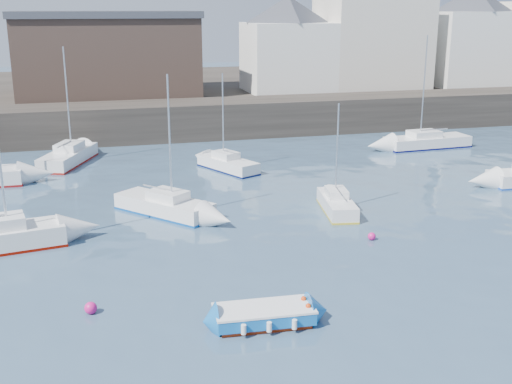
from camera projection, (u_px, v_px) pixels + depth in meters
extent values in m
plane|color=#2D4760|center=(343.00, 324.00, 22.58)|extent=(220.00, 220.00, 0.00)
cube|color=#28231E|center=(187.00, 120.00, 54.66)|extent=(90.00, 5.00, 3.00)
cube|color=#28231E|center=(162.00, 94.00, 71.40)|extent=(90.00, 32.00, 2.80)
cube|color=beige|center=(372.00, 43.00, 64.47)|extent=(10.00, 8.00, 9.00)
cube|color=white|center=(470.00, 49.00, 66.92)|extent=(9.00, 7.00, 7.50)
cube|color=white|center=(288.00, 57.00, 62.14)|extent=(8.00, 7.00, 6.50)
pyramid|color=#3A3D44|center=(288.00, 9.00, 60.90)|extent=(11.14, 11.14, 2.45)
cube|color=#3D2D26|center=(108.00, 57.00, 59.28)|extent=(16.00, 10.00, 7.00)
cube|color=#3A3D44|center=(105.00, 14.00, 58.22)|extent=(16.40, 10.40, 0.60)
cube|color=maroon|center=(264.00, 323.00, 22.54)|extent=(3.23, 1.46, 0.16)
cube|color=#1264B5|center=(264.00, 315.00, 22.46)|extent=(3.51, 1.65, 0.43)
cube|color=white|center=(264.00, 308.00, 22.39)|extent=(3.58, 1.69, 0.08)
cube|color=white|center=(264.00, 313.00, 22.44)|extent=(2.80, 1.17, 0.39)
cube|color=tan|center=(264.00, 311.00, 22.41)|extent=(0.30, 1.04, 0.06)
cylinder|color=white|center=(235.00, 307.00, 23.08)|extent=(0.18, 0.18, 0.34)
cylinder|color=white|center=(244.00, 329.00, 21.50)|extent=(0.18, 0.18, 0.34)
cylinder|color=white|center=(259.00, 305.00, 23.25)|extent=(0.18, 0.18, 0.34)
cylinder|color=white|center=(269.00, 327.00, 21.68)|extent=(0.18, 0.18, 0.34)
cylinder|color=white|center=(283.00, 303.00, 23.43)|extent=(0.18, 0.18, 0.34)
cylinder|color=white|center=(295.00, 324.00, 21.85)|extent=(0.18, 0.18, 0.34)
cube|color=white|center=(164.00, 206.00, 34.50)|extent=(5.12, 5.61, 0.87)
cube|color=#0C4695|center=(165.00, 213.00, 34.61)|extent=(5.17, 5.67, 0.12)
cube|color=white|center=(168.00, 195.00, 34.16)|extent=(2.36, 2.44, 0.48)
cylinder|color=silver|center=(170.00, 139.00, 33.14)|extent=(0.10, 0.10, 6.64)
cube|color=white|center=(337.00, 205.00, 34.88)|extent=(2.12, 4.59, 0.79)
cube|color=gold|center=(337.00, 211.00, 34.98)|extent=(2.15, 4.63, 0.11)
cube|color=white|center=(336.00, 193.00, 34.92)|extent=(1.30, 1.70, 0.44)
cylinder|color=silver|center=(337.00, 150.00, 34.49)|extent=(0.09, 0.09, 5.08)
cube|color=white|center=(228.00, 164.00, 43.74)|extent=(3.60, 5.18, 0.81)
cube|color=#091242|center=(228.00, 169.00, 43.84)|extent=(3.64, 5.23, 0.11)
cube|color=white|center=(226.00, 155.00, 43.74)|extent=(1.83, 2.09, 0.45)
cylinder|color=silver|center=(223.00, 116.00, 43.19)|extent=(0.09, 0.09, 5.73)
cube|color=white|center=(427.00, 142.00, 50.87)|extent=(6.93, 2.61, 0.88)
cube|color=#070842|center=(427.00, 147.00, 50.98)|extent=(7.00, 2.63, 0.12)
cube|color=white|center=(424.00, 134.00, 50.58)|extent=(2.48, 1.78, 0.49)
cylinder|color=silver|center=(424.00, 87.00, 49.46)|extent=(0.10, 0.10, 7.83)
cube|color=white|center=(68.00, 157.00, 45.57)|extent=(4.22, 6.55, 0.94)
cube|color=maroon|center=(69.00, 163.00, 45.68)|extent=(4.26, 6.62, 0.13)
cube|color=white|center=(69.00, 146.00, 45.66)|extent=(2.22, 2.60, 0.52)
cylinder|color=silver|center=(67.00, 99.00, 45.03)|extent=(0.10, 0.10, 7.20)
sphere|color=#D51776|center=(91.00, 313.00, 23.40)|extent=(0.46, 0.46, 0.46)
sphere|color=#D51776|center=(372.00, 240.00, 30.77)|extent=(0.39, 0.39, 0.39)
sphere|color=#D51776|center=(123.00, 196.00, 37.82)|extent=(0.35, 0.35, 0.35)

